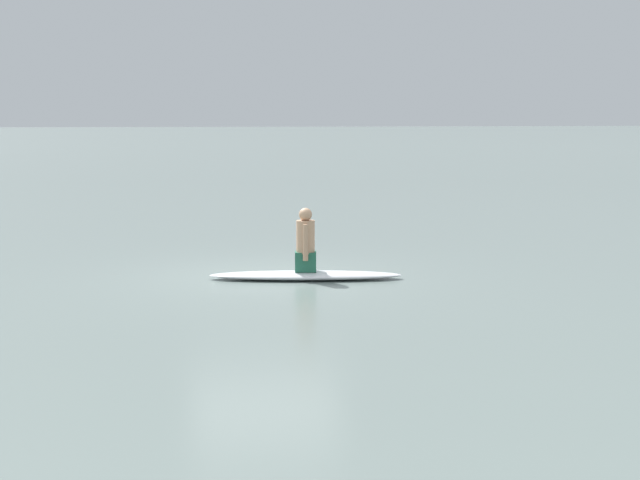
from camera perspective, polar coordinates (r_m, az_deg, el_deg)
The scene contains 3 objects.
ground_plane at distance 16.36m, azimuth -3.25°, elevation -2.17°, with size 400.00×400.00×0.00m, color slate.
surfboard at distance 16.07m, azimuth -0.85°, elevation -2.09°, with size 3.19×0.64×0.14m, color white.
person_paddler at distance 15.99m, azimuth -0.86°, elevation -0.16°, with size 0.39×0.46×1.05m.
Camera 1 is at (1.85, 16.03, 2.71)m, focal length 54.51 mm.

